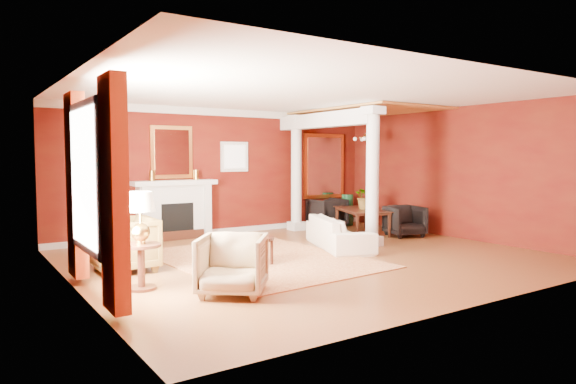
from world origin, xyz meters
TOP-DOWN VIEW (x-y plane):
  - ground at (0.00, 0.00)m, footprint 8.00×8.00m
  - room_shell at (0.00, 0.00)m, footprint 8.04×7.04m
  - fireplace at (-1.30, 3.32)m, footprint 1.85×0.42m
  - overmantel_mirror at (-1.30, 3.45)m, footprint 0.95×0.07m
  - flank_window_left at (-2.85, 3.46)m, footprint 0.70×0.07m
  - flank_window_right at (0.25, 3.46)m, footprint 0.70×0.07m
  - left_window at (-3.89, -0.60)m, footprint 0.21×2.55m
  - column_front at (1.70, 0.30)m, footprint 0.36×0.36m
  - column_back at (1.70, 3.00)m, footprint 0.36×0.36m
  - header_beam at (1.70, 1.90)m, footprint 0.30×3.20m
  - amber_ceiling at (2.85, 1.75)m, footprint 2.30×3.40m
  - dining_mirror at (2.90, 3.45)m, footprint 1.30×0.07m
  - chandelier at (2.90, 1.80)m, footprint 0.60×0.62m
  - crown_trim at (0.00, 3.46)m, footprint 8.00×0.08m
  - base_trim at (0.00, 3.46)m, footprint 8.00×0.08m
  - rug at (-0.86, 0.38)m, footprint 3.28×4.22m
  - sofa at (1.03, 0.52)m, footprint 1.30×2.15m
  - armchair_leopard at (-3.13, 0.75)m, footprint 0.87×0.93m
  - armchair_stripe at (-2.33, -1.40)m, footprint 1.15×1.14m
  - coffee_table at (-1.27, 0.04)m, footprint 0.90×0.90m
  - coffee_book at (-1.30, 0.10)m, footprint 0.16×0.09m
  - side_table at (-3.25, -0.49)m, footprint 0.54×0.54m
  - dining_table at (2.71, 1.69)m, footprint 1.14×1.74m
  - dining_chair_near at (3.17, 0.80)m, footprint 0.90×0.87m
  - dining_chair_far at (2.65, 3.00)m, footprint 0.81×0.76m
  - green_urn at (3.33, 3.00)m, footprint 0.34×0.34m
  - potted_plant at (2.71, 1.62)m, footprint 0.65×0.70m

SIDE VIEW (x-z plane):
  - ground at x=0.00m, z-range 0.00..0.00m
  - rug at x=-0.86m, z-range 0.00..0.02m
  - base_trim at x=0.00m, z-range 0.00..0.12m
  - green_urn at x=3.33m, z-range -0.09..0.73m
  - dining_chair_near at x=3.17m, z-range 0.00..0.77m
  - sofa at x=1.03m, z-range 0.00..0.81m
  - dining_chair_far at x=2.65m, z-range 0.00..0.82m
  - coffee_table at x=-1.27m, z-range 0.18..0.64m
  - armchair_stripe at x=-2.33m, z-range 0.00..0.87m
  - dining_table at x=2.71m, z-range 0.00..0.92m
  - armchair_leopard at x=-3.13m, z-range 0.00..0.94m
  - coffee_book at x=-1.30m, z-range 0.46..0.69m
  - fireplace at x=-1.30m, z-range 0.00..1.29m
  - side_table at x=-3.25m, z-range 0.21..1.55m
  - potted_plant at x=2.71m, z-range 0.92..1.39m
  - left_window at x=-3.89m, z-range 0.12..2.72m
  - column_front at x=1.70m, z-range 0.03..2.83m
  - column_back at x=1.70m, z-range 0.03..2.83m
  - dining_mirror at x=2.90m, z-range 0.70..2.40m
  - flank_window_left at x=-2.85m, z-range 1.45..2.15m
  - flank_window_right at x=0.25m, z-range 1.45..2.15m
  - overmantel_mirror at x=-1.30m, z-range 1.33..2.47m
  - room_shell at x=0.00m, z-range 0.56..3.48m
  - chandelier at x=2.90m, z-range 1.87..2.62m
  - header_beam at x=1.70m, z-range 2.46..2.78m
  - crown_trim at x=0.00m, z-range 2.74..2.90m
  - amber_ceiling at x=2.85m, z-range 2.85..2.89m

